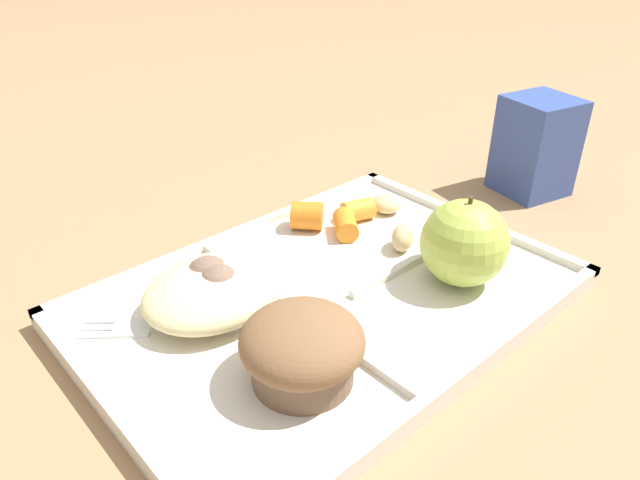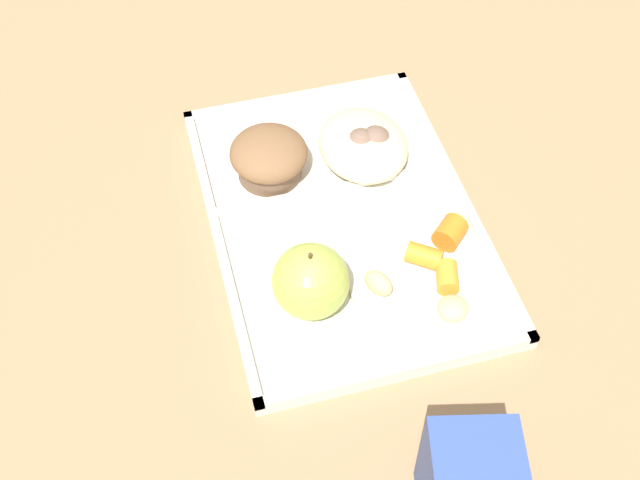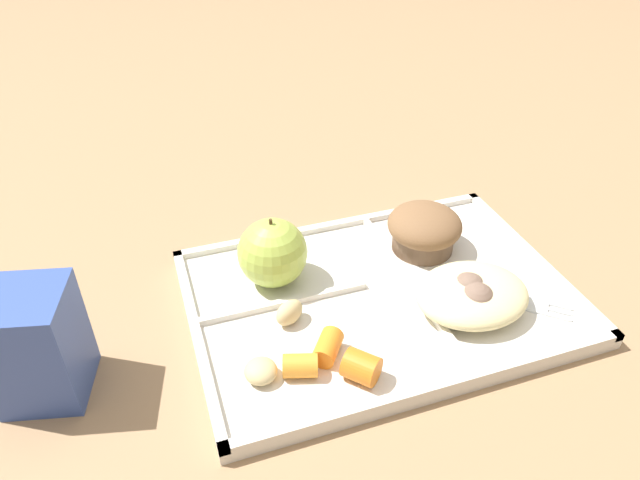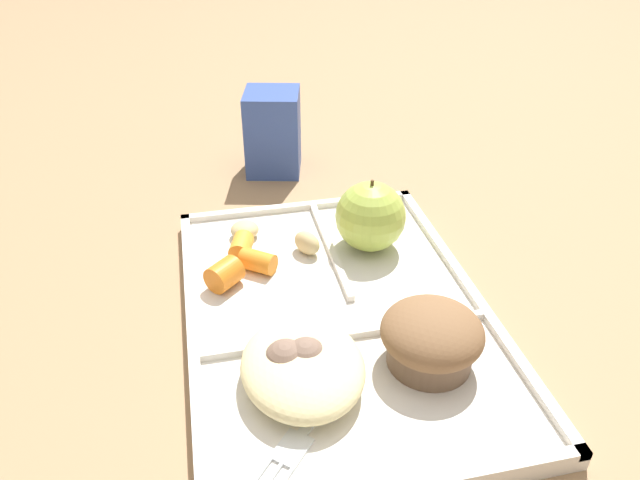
{
  "view_description": "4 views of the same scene",
  "coord_description": "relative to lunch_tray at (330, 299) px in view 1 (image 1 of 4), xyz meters",
  "views": [
    {
      "loc": [
        0.27,
        0.29,
        0.3
      ],
      "look_at": [
        0.01,
        0.0,
        0.07
      ],
      "focal_mm": 33.0,
      "sensor_mm": 36.0,
      "label": 1
    },
    {
      "loc": [
        -0.53,
        0.17,
        0.67
      ],
      "look_at": [
        -0.05,
        0.04,
        0.04
      ],
      "focal_mm": 45.35,
      "sensor_mm": 36.0,
      "label": 2
    },
    {
      "loc": [
        -0.21,
        -0.42,
        0.42
      ],
      "look_at": [
        -0.05,
        0.05,
        0.06
      ],
      "focal_mm": 32.92,
      "sensor_mm": 36.0,
      "label": 3
    },
    {
      "loc": [
        0.42,
        -0.11,
        0.38
      ],
      "look_at": [
        -0.05,
        -0.01,
        0.06
      ],
      "focal_mm": 34.18,
      "sensor_mm": 36.0,
      "label": 4
    }
  ],
  "objects": [
    {
      "name": "ground",
      "position": [
        0.0,
        -0.0,
        -0.01
      ],
      "size": [
        6.0,
        6.0,
        0.0
      ],
      "primitive_type": "plane",
      "color": "#997551"
    },
    {
      "name": "lunch_tray",
      "position": [
        0.0,
        0.0,
        0.0
      ],
      "size": [
        0.39,
        0.27,
        0.02
      ],
      "color": "silver",
      "rests_on": "ground"
    },
    {
      "name": "green_apple",
      "position": [
        -0.1,
        0.06,
        0.04
      ],
      "size": [
        0.07,
        0.07,
        0.08
      ],
      "color": "#A8C14C",
      "rests_on": "lunch_tray"
    },
    {
      "name": "bran_muffin",
      "position": [
        0.08,
        0.06,
        0.03
      ],
      "size": [
        0.08,
        0.08,
        0.05
      ],
      "color": "brown",
      "rests_on": "lunch_tray"
    },
    {
      "name": "carrot_slice_tilted",
      "position": [
        -0.06,
        -0.1,
        0.02
      ],
      "size": [
        0.04,
        0.04,
        0.03
      ],
      "primitive_type": "cylinder",
      "rotation": [
        0.0,
        1.57,
        5.45
      ],
      "color": "orange",
      "rests_on": "lunch_tray"
    },
    {
      "name": "carrot_slice_edge",
      "position": [
        -0.11,
        -0.08,
        0.02
      ],
      "size": [
        0.04,
        0.03,
        0.02
      ],
      "primitive_type": "cylinder",
      "rotation": [
        0.0,
        1.57,
        2.84
      ],
      "color": "orange",
      "rests_on": "lunch_tray"
    },
    {
      "name": "carrot_slice_center",
      "position": [
        -0.08,
        -0.06,
        0.02
      ],
      "size": [
        0.04,
        0.04,
        0.02
      ],
      "primitive_type": "cylinder",
      "rotation": [
        0.0,
        1.57,
        0.93
      ],
      "color": "orange",
      "rests_on": "lunch_tray"
    },
    {
      "name": "potato_chunk_large",
      "position": [
        -0.15,
        -0.07,
        0.01
      ],
      "size": [
        0.03,
        0.03,
        0.02
      ],
      "primitive_type": "ellipsoid",
      "rotation": [
        0.0,
        0.0,
        4.71
      ],
      "color": "tan",
      "rests_on": "lunch_tray"
    },
    {
      "name": "potato_chunk_wedge",
      "position": [
        -0.1,
        -0.01,
        0.02
      ],
      "size": [
        0.04,
        0.03,
        0.02
      ],
      "primitive_type": "ellipsoid",
      "rotation": [
        0.0,
        0.0,
        0.54
      ],
      "color": "tan",
      "rests_on": "lunch_tray"
    },
    {
      "name": "egg_noodle_pile",
      "position": [
        0.08,
        -0.05,
        0.02
      ],
      "size": [
        0.12,
        0.1,
        0.04
      ],
      "primitive_type": "ellipsoid",
      "color": "beige",
      "rests_on": "lunch_tray"
    },
    {
      "name": "meatball_front",
      "position": [
        0.08,
        -0.03,
        0.02
      ],
      "size": [
        0.03,
        0.03,
        0.03
      ],
      "primitive_type": "sphere",
      "color": "#755B4C",
      "rests_on": "lunch_tray"
    },
    {
      "name": "meatball_center",
      "position": [
        0.08,
        -0.06,
        0.02
      ],
      "size": [
        0.04,
        0.04,
        0.04
      ],
      "primitive_type": "sphere",
      "color": "#755B4C",
      "rests_on": "lunch_tray"
    },
    {
      "name": "meatball_back",
      "position": [
        0.08,
        -0.04,
        0.02
      ],
      "size": [
        0.04,
        0.04,
        0.04
      ],
      "primitive_type": "sphere",
      "color": "#755B4C",
      "rests_on": "lunch_tray"
    },
    {
      "name": "meatball_side",
      "position": [
        0.08,
        -0.04,
        0.02
      ],
      "size": [
        0.03,
        0.03,
        0.03
      ],
      "primitive_type": "sphere",
      "color": "brown",
      "rests_on": "lunch_tray"
    },
    {
      "name": "plastic_fork",
      "position": [
        0.13,
        -0.05,
        0.01
      ],
      "size": [
        0.12,
        0.11,
        0.0
      ],
      "color": "silver",
      "rests_on": "lunch_tray"
    },
    {
      "name": "milk_carton",
      "position": [
        -0.33,
        -0.01,
        0.05
      ],
      "size": [
        0.08,
        0.08,
        0.11
      ],
      "primitive_type": "cube",
      "rotation": [
        0.0,
        0.0,
        -0.24
      ],
      "color": "#334C99",
      "rests_on": "ground"
    }
  ]
}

